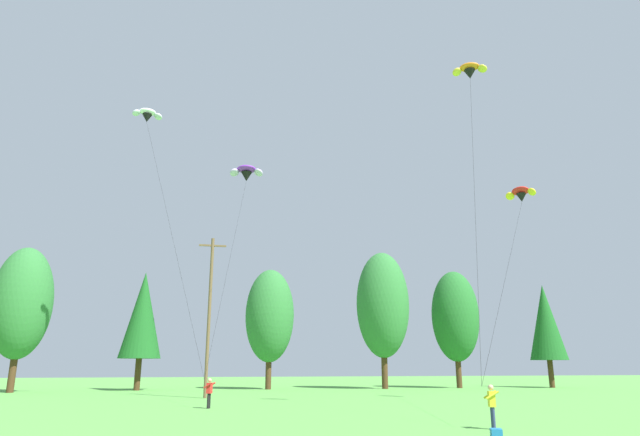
{
  "coord_description": "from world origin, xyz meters",
  "views": [
    {
      "loc": [
        -5.99,
        -5.37,
        2.44
      ],
      "look_at": [
        -0.18,
        20.82,
        9.61
      ],
      "focal_mm": 31.0,
      "sensor_mm": 36.0,
      "label": 1
    }
  ],
  "objects_px": {
    "kite_flyer_near": "(209,391)",
    "parafoil_kite_high_purple": "(246,173)",
    "picnic_cooler": "(496,434)",
    "utility_pole": "(209,312)",
    "parafoil_kite_mid_red_yellow": "(521,194)",
    "parafoil_kite_low_orange": "(470,71)",
    "kite_flyer_mid": "(492,403)",
    "parafoil_kite_far_white": "(147,115)"
  },
  "relations": [
    {
      "from": "kite_flyer_near",
      "to": "parafoil_kite_high_purple",
      "type": "xyz_separation_m",
      "value": [
        3.03,
        16.98,
        19.75
      ]
    },
    {
      "from": "parafoil_kite_high_purple",
      "to": "picnic_cooler",
      "type": "xyz_separation_m",
      "value": [
        6.23,
        -33.22,
        -20.58
      ]
    },
    {
      "from": "utility_pole",
      "to": "parafoil_kite_mid_red_yellow",
      "type": "relative_size",
      "value": 0.82
    },
    {
      "from": "parafoil_kite_high_purple",
      "to": "parafoil_kite_low_orange",
      "type": "height_order",
      "value": "parafoil_kite_low_orange"
    },
    {
      "from": "kite_flyer_mid",
      "to": "parafoil_kite_high_purple",
      "type": "bearing_deg",
      "value": 104.12
    },
    {
      "from": "parafoil_kite_mid_red_yellow",
      "to": "picnic_cooler",
      "type": "relative_size",
      "value": 29.6
    },
    {
      "from": "utility_pole",
      "to": "kite_flyer_near",
      "type": "bearing_deg",
      "value": -89.99
    },
    {
      "from": "kite_flyer_mid",
      "to": "picnic_cooler",
      "type": "distance_m",
      "value": 3.2
    },
    {
      "from": "kite_flyer_mid",
      "to": "parafoil_kite_far_white",
      "type": "height_order",
      "value": "parafoil_kite_far_white"
    },
    {
      "from": "parafoil_kite_high_purple",
      "to": "parafoil_kite_mid_red_yellow",
      "type": "height_order",
      "value": "parafoil_kite_high_purple"
    },
    {
      "from": "parafoil_kite_high_purple",
      "to": "parafoil_kite_mid_red_yellow",
      "type": "distance_m",
      "value": 25.85
    },
    {
      "from": "utility_pole",
      "to": "picnic_cooler",
      "type": "bearing_deg",
      "value": -71.03
    },
    {
      "from": "utility_pole",
      "to": "parafoil_kite_far_white",
      "type": "xyz_separation_m",
      "value": [
        -6.15,
        1.14,
        17.0
      ]
    },
    {
      "from": "picnic_cooler",
      "to": "parafoil_kite_low_orange",
      "type": "bearing_deg",
      "value": -7.59
    },
    {
      "from": "parafoil_kite_mid_red_yellow",
      "to": "parafoil_kite_low_orange",
      "type": "relative_size",
      "value": 0.77
    },
    {
      "from": "kite_flyer_near",
      "to": "parafoil_kite_mid_red_yellow",
      "type": "distance_m",
      "value": 26.36
    },
    {
      "from": "utility_pole",
      "to": "kite_flyer_mid",
      "type": "height_order",
      "value": "utility_pole"
    },
    {
      "from": "parafoil_kite_mid_red_yellow",
      "to": "kite_flyer_near",
      "type": "bearing_deg",
      "value": -177.77
    },
    {
      "from": "kite_flyer_near",
      "to": "picnic_cooler",
      "type": "relative_size",
      "value": 3.25
    },
    {
      "from": "kite_flyer_near",
      "to": "picnic_cooler",
      "type": "distance_m",
      "value": 18.71
    },
    {
      "from": "kite_flyer_mid",
      "to": "parafoil_kite_high_purple",
      "type": "height_order",
      "value": "parafoil_kite_high_purple"
    },
    {
      "from": "kite_flyer_near",
      "to": "parafoil_kite_low_orange",
      "type": "xyz_separation_m",
      "value": [
        15.53,
        -5.2,
        19.99
      ]
    },
    {
      "from": "parafoil_kite_mid_red_yellow",
      "to": "parafoil_kite_low_orange",
      "type": "height_order",
      "value": "parafoil_kite_low_orange"
    },
    {
      "from": "kite_flyer_near",
      "to": "parafoil_kite_mid_red_yellow",
      "type": "height_order",
      "value": "parafoil_kite_mid_red_yellow"
    },
    {
      "from": "parafoil_kite_far_white",
      "to": "parafoil_kite_low_orange",
      "type": "xyz_separation_m",
      "value": [
        21.68,
        -17.04,
        -2.56
      ]
    },
    {
      "from": "parafoil_kite_mid_red_yellow",
      "to": "parafoil_kite_far_white",
      "type": "distance_m",
      "value": 31.77
    },
    {
      "from": "parafoil_kite_mid_red_yellow",
      "to": "parafoil_kite_far_white",
      "type": "height_order",
      "value": "parafoil_kite_far_white"
    },
    {
      "from": "utility_pole",
      "to": "parafoil_kite_high_purple",
      "type": "xyz_separation_m",
      "value": [
        3.03,
        6.28,
        14.19
      ]
    },
    {
      "from": "parafoil_kite_high_purple",
      "to": "kite_flyer_near",
      "type": "bearing_deg",
      "value": -100.13
    },
    {
      "from": "utility_pole",
      "to": "parafoil_kite_far_white",
      "type": "relative_size",
      "value": 0.56
    },
    {
      "from": "parafoil_kite_high_purple",
      "to": "parafoil_kite_far_white",
      "type": "bearing_deg",
      "value": -150.79
    },
    {
      "from": "kite_flyer_near",
      "to": "kite_flyer_mid",
      "type": "distance_m",
      "value": 17.22
    },
    {
      "from": "kite_flyer_near",
      "to": "parafoil_kite_low_orange",
      "type": "distance_m",
      "value": 25.84
    },
    {
      "from": "kite_flyer_near",
      "to": "parafoil_kite_far_white",
      "type": "bearing_deg",
      "value": 117.45
    },
    {
      "from": "kite_flyer_near",
      "to": "kite_flyer_mid",
      "type": "xyz_separation_m",
      "value": [
        10.7,
        -13.5,
        0.0
      ]
    },
    {
      "from": "kite_flyer_near",
      "to": "parafoil_kite_high_purple",
      "type": "height_order",
      "value": "parafoil_kite_high_purple"
    },
    {
      "from": "utility_pole",
      "to": "kite_flyer_near",
      "type": "distance_m",
      "value": 12.06
    },
    {
      "from": "utility_pole",
      "to": "parafoil_kite_far_white",
      "type": "distance_m",
      "value": 18.11
    },
    {
      "from": "utility_pole",
      "to": "parafoil_kite_far_white",
      "type": "height_order",
      "value": "parafoil_kite_far_white"
    },
    {
      "from": "kite_flyer_mid",
      "to": "parafoil_kite_low_orange",
      "type": "relative_size",
      "value": 0.08
    },
    {
      "from": "kite_flyer_near",
      "to": "parafoil_kite_low_orange",
      "type": "relative_size",
      "value": 0.08
    },
    {
      "from": "kite_flyer_mid",
      "to": "picnic_cooler",
      "type": "bearing_deg",
      "value": -117.69
    }
  ]
}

